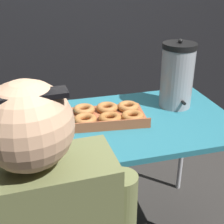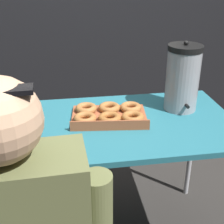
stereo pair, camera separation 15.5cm
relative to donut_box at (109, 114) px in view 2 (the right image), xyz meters
name	(u,v)px [view 2 (the right image)]	position (x,y,z in m)	size (l,w,h in m)	color
folding_table	(113,132)	(0.01, -0.05, -0.08)	(1.26, 0.69, 0.78)	#236675
donut_box	(109,114)	(0.00, 0.00, 0.00)	(0.41, 0.31, 0.05)	brown
coffee_urn	(183,78)	(0.41, 0.06, 0.15)	(0.18, 0.21, 0.38)	#939399
cell_phone	(1,151)	(-0.51, -0.24, -0.02)	(0.12, 0.16, 0.01)	black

